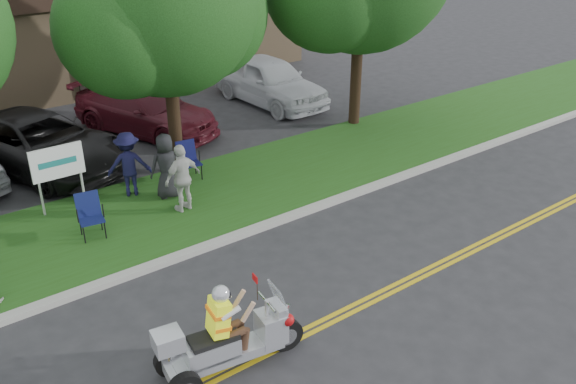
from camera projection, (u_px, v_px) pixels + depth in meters
ground at (330, 299)px, 11.82m from camera, size 120.00×120.00×0.00m
centerline_near at (350, 314)px, 11.40m from camera, size 60.00×0.10×0.01m
centerline_far at (344, 309)px, 11.52m from camera, size 60.00×0.10×0.01m
curb at (244, 233)px, 13.98m from camera, size 60.00×0.25×0.12m
grass_verge at (198, 199)px, 15.53m from camera, size 60.00×4.00×0.10m
commercial_building at (75, 26)px, 25.62m from camera, size 18.00×8.20×4.00m
tree_mid at (166, 9)px, 15.34m from camera, size 5.88×4.80×7.05m
business_sign at (58, 166)px, 14.44m from camera, size 1.25×0.06×1.75m
trike_scooter at (226, 342)px, 9.81m from camera, size 2.57×0.98×1.68m
lawn_chair_a at (90, 212)px, 13.60m from camera, size 0.61×0.63×1.00m
lawn_chair_b at (188, 157)px, 16.37m from camera, size 0.59×0.61×1.02m
spectator_adult_right at (183, 178)px, 14.55m from camera, size 1.05×0.57×1.70m
spectator_chair_a at (129, 164)px, 15.31m from camera, size 1.24×1.00×1.68m
spectator_chair_b at (166, 166)px, 15.20m from camera, size 0.89×0.66×1.68m
parked_car_mid at (40, 143)px, 17.04m from camera, size 4.43×6.18×1.56m
parked_car_right at (145, 110)px, 19.72m from camera, size 3.91×5.54×1.49m
parked_car_far_right at (269, 81)px, 22.34m from camera, size 2.27×5.17×1.73m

